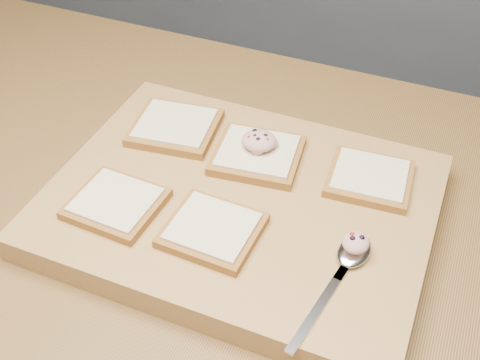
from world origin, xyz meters
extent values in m
cube|color=brown|center=(0.00, 0.00, 0.87)|extent=(2.00, 0.80, 0.06)
cube|color=slate|center=(0.00, 1.43, 0.45)|extent=(3.60, 0.60, 0.90)
cube|color=#B1834B|center=(-0.13, -0.05, 0.92)|extent=(0.53, 0.40, 0.04)
cube|color=olive|center=(-0.28, 0.05, 0.95)|extent=(0.14, 0.13, 0.01)
cube|color=beige|center=(-0.28, 0.05, 0.96)|extent=(0.12, 0.12, 0.00)
cube|color=olive|center=(-0.13, 0.04, 0.95)|extent=(0.14, 0.13, 0.01)
cube|color=beige|center=(-0.13, 0.04, 0.96)|extent=(0.12, 0.11, 0.00)
cube|color=olive|center=(0.03, 0.05, 0.95)|extent=(0.12, 0.11, 0.01)
cube|color=beige|center=(0.03, 0.05, 0.96)|extent=(0.11, 0.10, 0.00)
cube|color=olive|center=(-0.28, -0.14, 0.95)|extent=(0.12, 0.11, 0.01)
cube|color=beige|center=(-0.28, -0.14, 0.96)|extent=(0.11, 0.10, 0.00)
cube|color=olive|center=(-0.13, -0.13, 0.95)|extent=(0.12, 0.11, 0.01)
cube|color=beige|center=(-0.13, -0.13, 0.96)|extent=(0.11, 0.10, 0.00)
ellipsoid|color=tan|center=(-0.13, 0.04, 0.97)|extent=(0.05, 0.05, 0.02)
sphere|color=black|center=(-0.13, 0.05, 0.98)|extent=(0.01, 0.01, 0.01)
sphere|color=black|center=(-0.14, 0.05, 0.98)|extent=(0.01, 0.01, 0.01)
sphere|color=black|center=(-0.13, 0.03, 0.98)|extent=(0.01, 0.01, 0.01)
sphere|color=black|center=(-0.14, 0.04, 0.98)|extent=(0.01, 0.01, 0.01)
sphere|color=#A5140C|center=(-0.12, 0.04, 0.98)|extent=(0.01, 0.01, 0.01)
sphere|color=#A5140C|center=(-0.14, 0.05, 0.98)|extent=(0.01, 0.01, 0.01)
sphere|color=#A5140C|center=(-0.15, 0.03, 0.98)|extent=(0.01, 0.01, 0.01)
ellipsoid|color=silver|center=(0.05, -0.09, 0.95)|extent=(0.05, 0.07, 0.01)
cube|color=silver|center=(0.04, -0.12, 0.94)|extent=(0.02, 0.04, 0.00)
cube|color=silver|center=(0.03, -0.19, 0.94)|extent=(0.04, 0.15, 0.00)
ellipsoid|color=tan|center=(0.05, -0.09, 0.97)|extent=(0.03, 0.04, 0.02)
sphere|color=black|center=(0.05, -0.09, 0.97)|extent=(0.01, 0.01, 0.01)
sphere|color=black|center=(0.04, -0.10, 0.97)|extent=(0.01, 0.01, 0.01)
sphere|color=#A5140C|center=(0.04, -0.09, 0.97)|extent=(0.01, 0.01, 0.01)
camera|label=1|loc=(0.11, -0.61, 1.53)|focal=45.00mm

